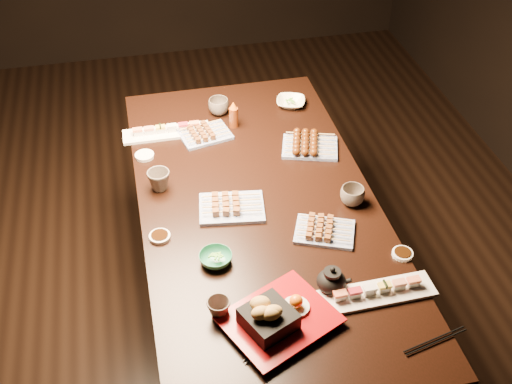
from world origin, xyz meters
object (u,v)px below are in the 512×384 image
at_px(yakitori_plate_left, 205,131).
at_px(edamame_bowl_cream, 291,102).
at_px(sushi_platter_near, 377,290).
at_px(yakitori_plate_center, 232,203).
at_px(dining_table, 259,272).
at_px(yakitori_plate_right, 325,228).
at_px(teacup_far_left, 159,180).
at_px(teacup_far_right, 219,107).
at_px(teacup_near_left, 219,309).
at_px(edamame_bowl_green, 216,259).
at_px(condiment_bottle, 234,114).
at_px(tempura_tray, 280,311).
at_px(teacup_mid_right, 352,196).
at_px(sushi_platter_far, 166,129).
at_px(teapot, 332,279).

height_order(yakitori_plate_left, edamame_bowl_cream, yakitori_plate_left).
bearing_deg(sushi_platter_near, yakitori_plate_center, 125.29).
xyz_separation_m(dining_table, yakitori_plate_right, (0.20, -0.21, 0.40)).
bearing_deg(yakitori_plate_right, teacup_far_left, 167.86).
height_order(dining_table, teacup_far_right, teacup_far_right).
height_order(yakitori_plate_right, teacup_near_left, teacup_near_left).
bearing_deg(teacup_near_left, edamame_bowl_green, 82.80).
xyz_separation_m(yakitori_plate_center, condiment_bottle, (0.12, 0.55, 0.03)).
height_order(tempura_tray, teacup_mid_right, tempura_tray).
distance_m(sushi_platter_far, yakitori_plate_center, 0.59).
distance_m(sushi_platter_far, yakitori_plate_right, 0.90).
distance_m(sushi_platter_far, teapot, 1.11).
distance_m(yakitori_plate_right, teacup_near_left, 0.53).
xyz_separation_m(dining_table, sushi_platter_far, (-0.29, 0.55, 0.40)).
bearing_deg(yakitori_plate_right, edamame_bowl_cream, 105.70).
bearing_deg(teapot, edamame_bowl_green, 170.11).
xyz_separation_m(sushi_platter_near, tempura_tray, (-0.34, -0.04, 0.04)).
xyz_separation_m(dining_table, yakitori_plate_center, (-0.11, -0.01, 0.41)).
distance_m(yakitori_plate_left, teapot, 1.00).
height_order(sushi_platter_near, edamame_bowl_cream, sushi_platter_near).
relative_size(sushi_platter_near, teacup_far_left, 4.37).
bearing_deg(sushi_platter_far, teacup_far_left, 80.16).
bearing_deg(dining_table, sushi_platter_near, -67.14).
xyz_separation_m(sushi_platter_far, yakitori_plate_center, (0.18, -0.56, 0.01)).
bearing_deg(dining_table, condiment_bottle, 84.41).
bearing_deg(edamame_bowl_cream, yakitori_plate_right, -96.80).
xyz_separation_m(dining_table, sushi_platter_near, (0.28, -0.53, 0.40)).
bearing_deg(yakitori_plate_center, teacup_far_right, 92.20).
distance_m(yakitori_plate_right, edamame_bowl_cream, 0.87).
bearing_deg(tempura_tray, yakitori_plate_center, 69.71).
height_order(yakitori_plate_center, teacup_mid_right, teacup_mid_right).
bearing_deg(teacup_far_left, yakitori_plate_right, -34.64).
xyz_separation_m(yakitori_plate_right, teacup_mid_right, (0.15, 0.14, 0.01)).
height_order(edamame_bowl_cream, teacup_far_left, teacup_far_left).
bearing_deg(yakitori_plate_center, yakitori_plate_left, 100.49).
height_order(yakitori_plate_right, teapot, teapot).
bearing_deg(teacup_far_right, condiment_bottle, -68.01).
bearing_deg(dining_table, yakitori_plate_right, -51.44).
bearing_deg(teapot, condiment_bottle, 117.48).
xyz_separation_m(edamame_bowl_cream, teacup_far_left, (-0.66, -0.48, 0.03)).
height_order(sushi_platter_far, edamame_bowl_green, sushi_platter_far).
relative_size(edamame_bowl_green, teapot, 0.99).
height_order(edamame_bowl_green, teacup_near_left, teacup_near_left).
bearing_deg(teacup_far_right, yakitori_plate_right, -74.85).
relative_size(yakitori_plate_right, edamame_bowl_green, 1.84).
xyz_separation_m(teacup_near_left, condiment_bottle, (0.25, 1.05, 0.03)).
distance_m(yakitori_plate_center, condiment_bottle, 0.57).
height_order(edamame_bowl_cream, teacup_near_left, teacup_near_left).
distance_m(yakitori_plate_left, edamame_bowl_green, 0.77).
distance_m(sushi_platter_far, yakitori_plate_left, 0.17).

